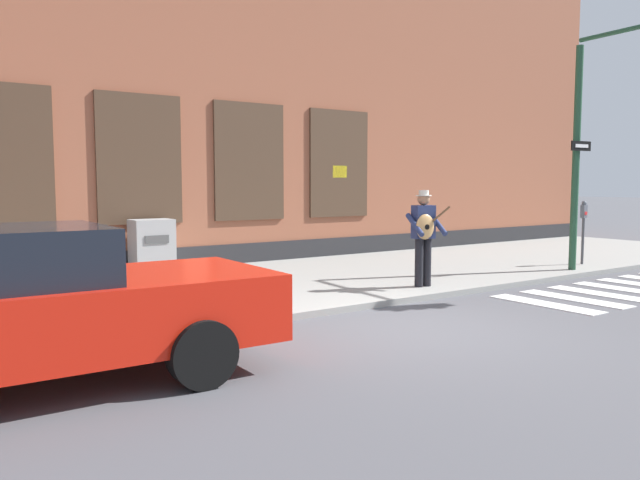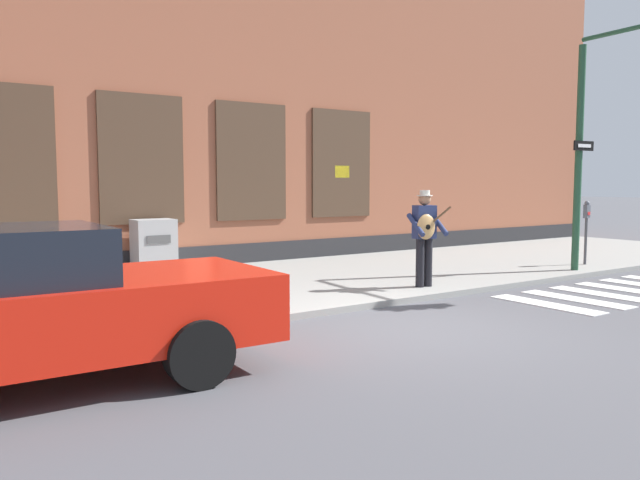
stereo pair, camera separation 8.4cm
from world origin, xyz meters
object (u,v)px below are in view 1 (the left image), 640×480
object	(u,v)px
busker	(424,232)
traffic_light	(626,103)
utility_box	(152,246)
parking_meter	(583,223)
red_car	(24,308)

from	to	relation	value
busker	traffic_light	bearing A→B (deg)	-17.40
traffic_light	utility_box	distance (m)	9.75
traffic_light	utility_box	size ratio (longest dim) A/B	4.41
parking_meter	traffic_light	bearing A→B (deg)	-126.56
traffic_light	parking_meter	xyz separation A→B (m)	(1.10, 1.48, -2.42)
parking_meter	utility_box	xyz separation A→B (m)	(-8.52, 4.17, -0.39)
traffic_light	parking_meter	bearing A→B (deg)	53.44
red_car	traffic_light	world-z (taller)	traffic_light
busker	red_car	bearing A→B (deg)	-166.12
red_car	utility_box	xyz separation A→B (m)	(3.40, 6.04, -0.12)
red_car	parking_meter	distance (m)	12.07
red_car	parking_meter	bearing A→B (deg)	8.89
busker	utility_box	bearing A→B (deg)	127.46
red_car	busker	distance (m)	6.95
busker	traffic_light	size ratio (longest dim) A/B	0.35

